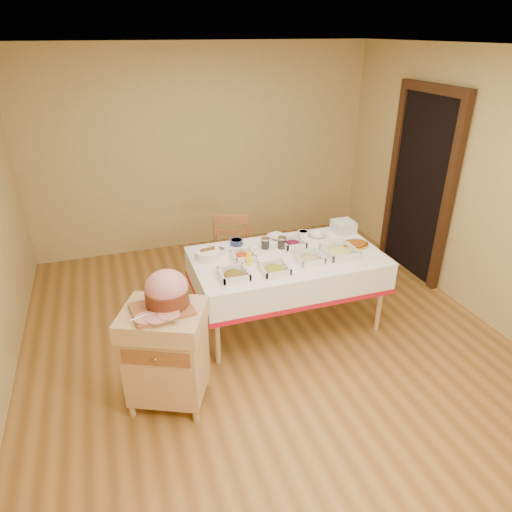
{
  "coord_description": "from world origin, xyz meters",
  "views": [
    {
      "loc": [
        -1.24,
        -3.33,
        2.71
      ],
      "look_at": [
        -0.05,
        0.2,
        0.86
      ],
      "focal_mm": 32.0,
      "sensor_mm": 36.0,
      "label": 1
    }
  ],
  "objects_px": {
    "mustard_bottle": "(249,258)",
    "plate_stack": "(343,226)",
    "dining_table": "(287,270)",
    "dining_chair": "(231,258)",
    "preserve_jar_right": "(282,243)",
    "brass_platter": "(354,245)",
    "ham_on_board": "(166,292)",
    "butcher_cart": "(166,351)",
    "bread_basket": "(208,254)",
    "preserve_jar_left": "(265,244)"
  },
  "relations": [
    {
      "from": "mustard_bottle",
      "to": "plate_stack",
      "type": "relative_size",
      "value": 0.75
    },
    {
      "from": "dining_table",
      "to": "dining_chair",
      "type": "distance_m",
      "value": 0.77
    },
    {
      "from": "preserve_jar_right",
      "to": "brass_platter",
      "type": "relative_size",
      "value": 0.38
    },
    {
      "from": "dining_chair",
      "to": "brass_platter",
      "type": "relative_size",
      "value": 3.07
    },
    {
      "from": "preserve_jar_right",
      "to": "brass_platter",
      "type": "xyz_separation_m",
      "value": [
        0.7,
        -0.2,
        -0.03
      ]
    },
    {
      "from": "ham_on_board",
      "to": "brass_platter",
      "type": "distance_m",
      "value": 2.09
    },
    {
      "from": "dining_table",
      "to": "ham_on_board",
      "type": "xyz_separation_m",
      "value": [
        -1.25,
        -0.7,
        0.39
      ]
    },
    {
      "from": "dining_chair",
      "to": "ham_on_board",
      "type": "xyz_separation_m",
      "value": [
        -0.86,
        -1.36,
        0.51
      ]
    },
    {
      "from": "butcher_cart",
      "to": "bread_basket",
      "type": "relative_size",
      "value": 3.63
    },
    {
      "from": "dining_table",
      "to": "mustard_bottle",
      "type": "relative_size",
      "value": 11.17
    },
    {
      "from": "mustard_bottle",
      "to": "ham_on_board",
      "type": "bearing_deg",
      "value": -143.39
    },
    {
      "from": "dining_chair",
      "to": "plate_stack",
      "type": "height_order",
      "value": "dining_chair"
    },
    {
      "from": "ham_on_board",
      "to": "dining_table",
      "type": "bearing_deg",
      "value": 29.23
    },
    {
      "from": "butcher_cart",
      "to": "dining_table",
      "type": "bearing_deg",
      "value": 29.58
    },
    {
      "from": "ham_on_board",
      "to": "preserve_jar_right",
      "type": "xyz_separation_m",
      "value": [
        1.26,
        0.87,
        -0.17
      ]
    },
    {
      "from": "dining_table",
      "to": "bread_basket",
      "type": "height_order",
      "value": "bread_basket"
    },
    {
      "from": "dining_chair",
      "to": "preserve_jar_left",
      "type": "xyz_separation_m",
      "value": [
        0.24,
        -0.44,
        0.33
      ]
    },
    {
      "from": "preserve_jar_left",
      "to": "brass_platter",
      "type": "distance_m",
      "value": 0.89
    },
    {
      "from": "butcher_cart",
      "to": "preserve_jar_left",
      "type": "xyz_separation_m",
      "value": [
        1.15,
        0.95,
        0.32
      ]
    },
    {
      "from": "butcher_cart",
      "to": "brass_platter",
      "type": "bearing_deg",
      "value": 19.47
    },
    {
      "from": "butcher_cart",
      "to": "dining_chair",
      "type": "bearing_deg",
      "value": 56.86
    },
    {
      "from": "butcher_cart",
      "to": "preserve_jar_right",
      "type": "xyz_separation_m",
      "value": [
        1.31,
        0.91,
        0.32
      ]
    },
    {
      "from": "dining_chair",
      "to": "bread_basket",
      "type": "distance_m",
      "value": 0.68
    },
    {
      "from": "butcher_cart",
      "to": "brass_platter",
      "type": "relative_size",
      "value": 2.84
    },
    {
      "from": "preserve_jar_right",
      "to": "mustard_bottle",
      "type": "bearing_deg",
      "value": -149.57
    },
    {
      "from": "bread_basket",
      "to": "plate_stack",
      "type": "height_order",
      "value": "plate_stack"
    },
    {
      "from": "mustard_bottle",
      "to": "preserve_jar_right",
      "type": "bearing_deg",
      "value": 30.43
    },
    {
      "from": "dining_table",
      "to": "dining_chair",
      "type": "xyz_separation_m",
      "value": [
        -0.39,
        0.66,
        -0.12
      ]
    },
    {
      "from": "mustard_bottle",
      "to": "preserve_jar_left",
      "type": "bearing_deg",
      "value": 48.28
    },
    {
      "from": "ham_on_board",
      "to": "preserve_jar_right",
      "type": "distance_m",
      "value": 1.55
    },
    {
      "from": "dining_table",
      "to": "preserve_jar_left",
      "type": "height_order",
      "value": "preserve_jar_left"
    },
    {
      "from": "preserve_jar_left",
      "to": "plate_stack",
      "type": "distance_m",
      "value": 0.94
    },
    {
      "from": "dining_chair",
      "to": "preserve_jar_left",
      "type": "relative_size",
      "value": 8.41
    },
    {
      "from": "dining_chair",
      "to": "butcher_cart",
      "type": "bearing_deg",
      "value": -123.14
    },
    {
      "from": "preserve_jar_right",
      "to": "mustard_bottle",
      "type": "xyz_separation_m",
      "value": [
        -0.42,
        -0.25,
        0.02
      ]
    },
    {
      "from": "plate_stack",
      "to": "brass_platter",
      "type": "xyz_separation_m",
      "value": [
        -0.08,
        -0.37,
        -0.04
      ]
    },
    {
      "from": "mustard_bottle",
      "to": "bread_basket",
      "type": "height_order",
      "value": "mustard_bottle"
    },
    {
      "from": "dining_table",
      "to": "butcher_cart",
      "type": "xyz_separation_m",
      "value": [
        -1.3,
        -0.74,
        -0.11
      ]
    },
    {
      "from": "butcher_cart",
      "to": "bread_basket",
      "type": "xyz_separation_m",
      "value": [
        0.56,
        0.91,
        0.32
      ]
    },
    {
      "from": "dining_table",
      "to": "mustard_bottle",
      "type": "xyz_separation_m",
      "value": [
        -0.41,
        -0.08,
        0.23
      ]
    },
    {
      "from": "preserve_jar_right",
      "to": "bread_basket",
      "type": "distance_m",
      "value": 0.75
    },
    {
      "from": "preserve_jar_right",
      "to": "plate_stack",
      "type": "distance_m",
      "value": 0.79
    },
    {
      "from": "dining_chair",
      "to": "mustard_bottle",
      "type": "bearing_deg",
      "value": -91.7
    },
    {
      "from": "ham_on_board",
      "to": "bread_basket",
      "type": "bearing_deg",
      "value": 59.64
    },
    {
      "from": "preserve_jar_right",
      "to": "bread_basket",
      "type": "xyz_separation_m",
      "value": [
        -0.75,
        0.0,
        -0.01
      ]
    },
    {
      "from": "ham_on_board",
      "to": "preserve_jar_right",
      "type": "height_order",
      "value": "ham_on_board"
    },
    {
      "from": "butcher_cart",
      "to": "mustard_bottle",
      "type": "relative_size",
      "value": 5.26
    },
    {
      "from": "dining_table",
      "to": "plate_stack",
      "type": "relative_size",
      "value": 8.41
    },
    {
      "from": "ham_on_board",
      "to": "mustard_bottle",
      "type": "height_order",
      "value": "ham_on_board"
    },
    {
      "from": "ham_on_board",
      "to": "preserve_jar_left",
      "type": "xyz_separation_m",
      "value": [
        1.1,
        0.92,
        -0.18
      ]
    }
  ]
}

